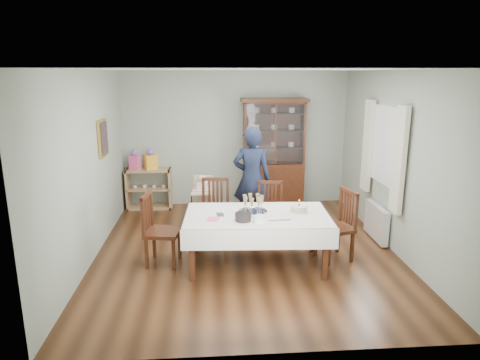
{
  "coord_description": "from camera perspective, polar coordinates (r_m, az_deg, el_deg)",
  "views": [
    {
      "loc": [
        -0.54,
        -6.09,
        2.67
      ],
      "look_at": [
        -0.07,
        0.2,
        1.07
      ],
      "focal_mm": 32.0,
      "sensor_mm": 36.0,
      "label": 1
    }
  ],
  "objects": [
    {
      "name": "gift_bag_orange",
      "position": [
        8.6,
        -11.79,
        2.61
      ],
      "size": [
        0.27,
        0.24,
        0.42
      ],
      "color": "#F7AC27",
      "rests_on": "sideboard"
    },
    {
      "name": "radiator",
      "position": [
        7.33,
        17.71,
        -5.35
      ],
      "size": [
        0.1,
        0.8,
        0.55
      ],
      "primitive_type": "cube",
      "color": "white",
      "rests_on": "floor"
    },
    {
      "name": "champagne_tray",
      "position": [
        5.98,
        1.74,
        -3.67
      ],
      "size": [
        0.4,
        0.4,
        0.24
      ],
      "color": "silver",
      "rests_on": "dining_table"
    },
    {
      "name": "curtain_left",
      "position": [
        6.49,
        20.46,
        2.48
      ],
      "size": [
        0.07,
        0.3,
        1.55
      ],
      "primitive_type": "cube",
      "color": "silver",
      "rests_on": "room_shell"
    },
    {
      "name": "woman",
      "position": [
        7.34,
        1.59,
        0.19
      ],
      "size": [
        0.7,
        0.51,
        1.78
      ],
      "primitive_type": "imported",
      "rotation": [
        0.0,
        0.0,
        3.01
      ],
      "color": "black",
      "rests_on": "floor"
    },
    {
      "name": "cutlery",
      "position": [
        5.89,
        -3.03,
        -4.65
      ],
      "size": [
        0.14,
        0.19,
        0.01
      ],
      "primitive_type": null,
      "rotation": [
        0.0,
        0.0,
        0.11
      ],
      "color": "silver",
      "rests_on": "dining_table"
    },
    {
      "name": "napkin_stack",
      "position": [
        5.72,
        -3.56,
        -5.21
      ],
      "size": [
        0.17,
        0.17,
        0.02
      ],
      "primitive_type": "cube",
      "rotation": [
        0.0,
        0.0,
        -0.19
      ],
      "color": "#F15995",
      "rests_on": "dining_table"
    },
    {
      "name": "dining_table",
      "position": [
        6.05,
        2.26,
        -7.97
      ],
      "size": [
        2.05,
        1.25,
        0.76
      ],
      "rotation": [
        0.0,
        0.0,
        -0.05
      ],
      "color": "#492112",
      "rests_on": "floor"
    },
    {
      "name": "floor",
      "position": [
        6.67,
        0.77,
        -9.36
      ],
      "size": [
        5.0,
        5.0,
        0.0
      ],
      "primitive_type": "plane",
      "color": "#593319",
      "rests_on": "ground"
    },
    {
      "name": "chair_far_right",
      "position": [
        7.0,
        4.07,
        -5.77
      ],
      "size": [
        0.46,
        0.46,
        0.95
      ],
      "rotation": [
        0.0,
        0.0,
        -0.09
      ],
      "color": "#492112",
      "rests_on": "floor"
    },
    {
      "name": "chair_end_left",
      "position": [
        6.23,
        -10.38,
        -8.3
      ],
      "size": [
        0.53,
        0.53,
        1.04
      ],
      "rotation": [
        0.0,
        0.0,
        1.42
      ],
      "color": "#492112",
      "rests_on": "floor"
    },
    {
      "name": "cake_knife",
      "position": [
        5.7,
        5.34,
        -5.35
      ],
      "size": [
        0.3,
        0.05,
        0.01
      ],
      "primitive_type": "cube",
      "rotation": [
        0.0,
        0.0,
        0.06
      ],
      "color": "silver",
      "rests_on": "dining_table"
    },
    {
      "name": "high_chair",
      "position": [
        7.42,
        -4.96,
        -3.81
      ],
      "size": [
        0.47,
        0.47,
        0.97
      ],
      "rotation": [
        0.0,
        0.0,
        -0.1
      ],
      "color": "black",
      "rests_on": "floor"
    },
    {
      "name": "chair_far_left",
      "position": [
        6.91,
        -3.39,
        -5.85
      ],
      "size": [
        0.51,
        0.51,
        1.02
      ],
      "rotation": [
        0.0,
        0.0,
        -0.11
      ],
      "color": "#492112",
      "rests_on": "floor"
    },
    {
      "name": "window",
      "position": [
        7.05,
        18.92,
        4.31
      ],
      "size": [
        0.04,
        1.02,
        1.22
      ],
      "primitive_type": "cube",
      "color": "white",
      "rests_on": "room_shell"
    },
    {
      "name": "chair_end_right",
      "position": [
        6.45,
        12.57,
        -7.65
      ],
      "size": [
        0.56,
        0.56,
        1.03
      ],
      "rotation": [
        0.0,
        0.0,
        -1.31
      ],
      "color": "#492112",
      "rests_on": "floor"
    },
    {
      "name": "sideboard",
      "position": [
        8.76,
        -12.02,
        -1.13
      ],
      "size": [
        0.9,
        0.38,
        0.8
      ],
      "color": "tan",
      "rests_on": "floor"
    },
    {
      "name": "plate_stack_white",
      "position": [
        5.62,
        2.76,
        -5.23
      ],
      "size": [
        0.22,
        0.22,
        0.08
      ],
      "primitive_type": "cylinder",
      "rotation": [
        0.0,
        0.0,
        -0.22
      ],
      "color": "white",
      "rests_on": "dining_table"
    },
    {
      "name": "plate_stack_dark",
      "position": [
        5.66,
        0.4,
        -4.93
      ],
      "size": [
        0.25,
        0.25,
        0.1
      ],
      "primitive_type": "cylinder",
      "rotation": [
        0.0,
        0.0,
        0.15
      ],
      "color": "black",
      "rests_on": "dining_table"
    },
    {
      "name": "china_cabinet",
      "position": [
        8.59,
        4.49,
        3.79
      ],
      "size": [
        1.3,
        0.48,
        2.18
      ],
      "color": "#492112",
      "rests_on": "floor"
    },
    {
      "name": "gift_bag_pink",
      "position": [
        8.65,
        -13.83,
        2.47
      ],
      "size": [
        0.24,
        0.2,
        0.39
      ],
      "color": "#F15995",
      "rests_on": "sideboard"
    },
    {
      "name": "picture_frame",
      "position": [
        7.17,
        -17.82,
        5.36
      ],
      "size": [
        0.04,
        0.48,
        0.58
      ],
      "primitive_type": "cube",
      "color": "gold",
      "rests_on": "room_shell"
    },
    {
      "name": "birthday_cake",
      "position": [
        6.04,
        7.87,
        -3.85
      ],
      "size": [
        0.27,
        0.27,
        0.18
      ],
      "color": "white",
      "rests_on": "dining_table"
    },
    {
      "name": "room_shell",
      "position": [
        6.72,
        0.42,
        5.95
      ],
      "size": [
        5.0,
        5.0,
        5.0
      ],
      "color": "#9EAA99",
      "rests_on": "floor"
    },
    {
      "name": "curtain_right",
      "position": [
        7.61,
        16.66,
        4.4
      ],
      "size": [
        0.07,
        0.3,
        1.55
      ],
      "primitive_type": "cube",
      "color": "silver",
      "rests_on": "room_shell"
    }
  ]
}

